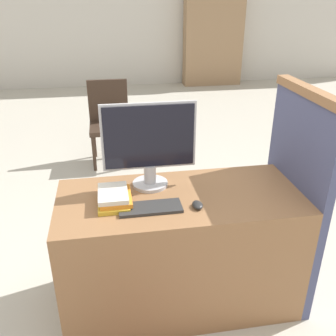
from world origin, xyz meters
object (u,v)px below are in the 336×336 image
at_px(monitor, 149,144).
at_px(book_stack, 114,197).
at_px(keyboard, 150,208).
at_px(far_chair, 109,118).
at_px(mouse, 198,205).

relative_size(monitor, book_stack, 2.19).
bearing_deg(book_stack, keyboard, -26.59).
relative_size(book_stack, far_chair, 0.27).
height_order(mouse, far_chair, far_chair).
bearing_deg(mouse, keyboard, 174.44).
bearing_deg(monitor, keyboard, -96.91).
relative_size(keyboard, book_stack, 1.37).
distance_m(keyboard, mouse, 0.25).
height_order(book_stack, far_chair, far_chair).
xyz_separation_m(mouse, book_stack, (-0.43, 0.12, 0.02)).
bearing_deg(monitor, book_stack, -141.01).
xyz_separation_m(monitor, book_stack, (-0.22, -0.18, -0.23)).
bearing_deg(mouse, far_chair, 99.88).
height_order(keyboard, book_stack, book_stack).
bearing_deg(monitor, mouse, -53.43).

